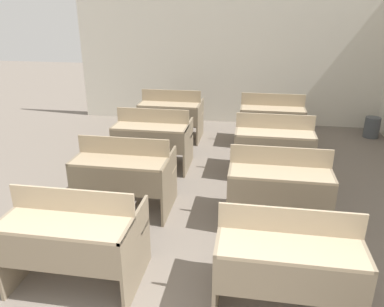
{
  "coord_description": "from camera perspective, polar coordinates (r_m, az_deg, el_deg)",
  "views": [
    {
      "loc": [
        0.56,
        -0.89,
        2.33
      ],
      "look_at": [
        -0.09,
        3.02,
        0.77
      ],
      "focal_mm": 35.0,
      "sensor_mm": 36.0,
      "label": 1
    }
  ],
  "objects": [
    {
      "name": "wall_back",
      "position": [
        7.91,
        5.43,
        14.98
      ],
      "size": [
        6.3,
        0.06,
        2.88
      ],
      "color": "beige",
      "rests_on": "ground_plane"
    },
    {
      "name": "bench_front_left",
      "position": [
        3.46,
        -17.48,
        -11.91
      ],
      "size": [
        1.1,
        0.77,
        0.92
      ],
      "color": "#82735C",
      "rests_on": "ground_plane"
    },
    {
      "name": "bench_front_right",
      "position": [
        3.14,
        14.21,
        -15.34
      ],
      "size": [
        1.1,
        0.77,
        0.92
      ],
      "color": "#82735C",
      "rests_on": "ground_plane"
    },
    {
      "name": "bench_second_left",
      "position": [
        4.53,
        -10.26,
        -2.94
      ],
      "size": [
        1.1,
        0.77,
        0.92
      ],
      "color": "#786952",
      "rests_on": "ground_plane"
    },
    {
      "name": "bench_second_right",
      "position": [
        4.28,
        13.03,
        -4.68
      ],
      "size": [
        1.1,
        0.77,
        0.92
      ],
      "color": "#7F6F58",
      "rests_on": "ground_plane"
    },
    {
      "name": "bench_third_left",
      "position": [
        5.69,
        -5.96,
        2.46
      ],
      "size": [
        1.1,
        0.77,
        0.92
      ],
      "color": "#7D6D57",
      "rests_on": "ground_plane"
    },
    {
      "name": "bench_third_right",
      "position": [
        5.51,
        12.3,
        1.41
      ],
      "size": [
        1.1,
        0.77,
        0.92
      ],
      "color": "gray",
      "rests_on": "ground_plane"
    },
    {
      "name": "bench_back_left",
      "position": [
        6.95,
        -3.2,
        6.06
      ],
      "size": [
        1.1,
        0.77,
        0.92
      ],
      "color": "#7A6B54",
      "rests_on": "ground_plane"
    },
    {
      "name": "bench_back_right",
      "position": [
        6.79,
        12.03,
        5.25
      ],
      "size": [
        1.1,
        0.77,
        0.92
      ],
      "color": "#7B6C55",
      "rests_on": "ground_plane"
    },
    {
      "name": "wastepaper_bin",
      "position": [
        7.87,
        25.72,
        3.62
      ],
      "size": [
        0.28,
        0.28,
        0.39
      ],
      "color": "#474C51",
      "rests_on": "ground_plane"
    },
    {
      "name": "schoolbag",
      "position": [
        4.19,
        -27.09,
        -11.98
      ],
      "size": [
        0.27,
        0.23,
        0.36
      ],
      "color": "#2D6638",
      "rests_on": "ground_plane"
    }
  ]
}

